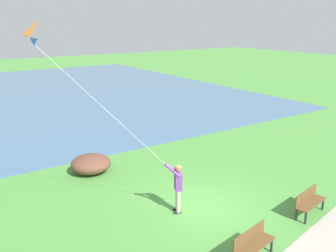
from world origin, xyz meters
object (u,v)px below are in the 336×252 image
object	(u,v)px
person_kite_flyer	(177,184)
park_bench_near_walkway	(309,201)
flying_kite	(41,34)
park_bench_far_walkway	(253,243)
lakeside_shrub	(91,164)

from	to	relation	value
person_kite_flyer	park_bench_near_walkway	size ratio (longest dim) A/B	1.17
flying_kite	person_kite_flyer	bearing A→B (deg)	-116.50
flying_kite	park_bench_far_walkway	world-z (taller)	flying_kite
park_bench_far_walkway	lakeside_shrub	distance (m)	8.41
person_kite_flyer	park_bench_near_walkway	world-z (taller)	person_kite_flyer
park_bench_near_walkway	lakeside_shrub	world-z (taller)	park_bench_near_walkway
flying_kite	park_bench_near_walkway	xyz separation A→B (m)	(-4.49, -7.26, -5.56)
park_bench_far_walkway	park_bench_near_walkway	bearing A→B (deg)	-79.02
person_kite_flyer	park_bench_near_walkway	xyz separation A→B (m)	(-2.68, -3.62, -0.54)
park_bench_near_walkway	person_kite_flyer	bearing A→B (deg)	53.51
flying_kite	lakeside_shrub	bearing A→B (deg)	-38.78
person_kite_flyer	park_bench_far_walkway	bearing A→B (deg)	-176.84
park_bench_far_walkway	flying_kite	bearing A→B (deg)	36.53
person_kite_flyer	flying_kite	xyz separation A→B (m)	(1.81, 3.64, 5.03)
park_bench_near_walkway	park_bench_far_walkway	bearing A→B (deg)	100.98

